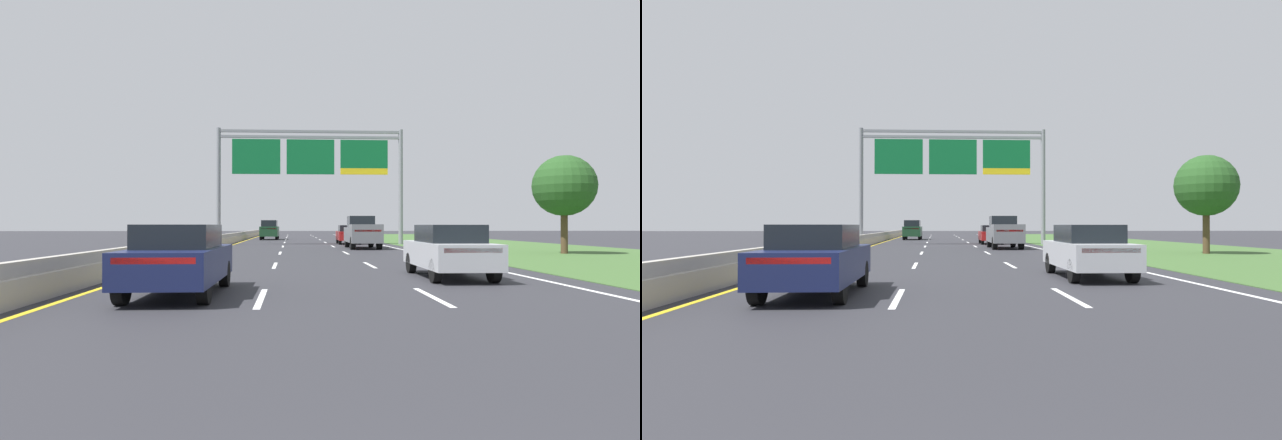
% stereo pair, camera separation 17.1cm
% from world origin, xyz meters
% --- Properties ---
extents(ground_plane, '(220.00, 220.00, 0.00)m').
position_xyz_m(ground_plane, '(0.00, 35.00, 0.00)').
color(ground_plane, '#2B2B30').
extents(lane_striping, '(11.96, 106.00, 0.01)m').
position_xyz_m(lane_striping, '(0.00, 34.54, 0.00)').
color(lane_striping, white).
rests_on(lane_striping, ground).
extents(grass_verge_right, '(14.00, 110.00, 0.02)m').
position_xyz_m(grass_verge_right, '(13.95, 35.00, 0.01)').
color(grass_verge_right, '#3D602D').
rests_on(grass_verge_right, ground).
extents(median_barrier_concrete, '(0.60, 110.00, 0.85)m').
position_xyz_m(median_barrier_concrete, '(-6.60, 35.00, 0.35)').
color(median_barrier_concrete, '#A8A399').
rests_on(median_barrier_concrete, ground).
extents(overhead_sign_gantry, '(15.06, 0.42, 9.35)m').
position_xyz_m(overhead_sign_gantry, '(0.30, 40.94, 6.65)').
color(overhead_sign_gantry, gray).
rests_on(overhead_sign_gantry, ground).
extents(pickup_truck_grey, '(2.03, 5.41, 2.20)m').
position_xyz_m(pickup_truck_grey, '(3.57, 34.24, 1.07)').
color(pickup_truck_grey, slate).
rests_on(pickup_truck_grey, ground).
extents(car_silver_right_lane_sedan, '(1.88, 4.42, 1.57)m').
position_xyz_m(car_silver_right_lane_sedan, '(3.48, 14.62, 0.82)').
color(car_silver_right_lane_sedan, '#B2B5BA').
rests_on(car_silver_right_lane_sedan, ground).
extents(car_red_right_lane_sedan, '(1.91, 4.44, 1.57)m').
position_xyz_m(car_red_right_lane_sedan, '(3.53, 42.56, 0.82)').
color(car_red_right_lane_sedan, maroon).
rests_on(car_red_right_lane_sedan, ground).
extents(car_darkgreen_left_lane_suv, '(1.98, 4.73, 2.11)m').
position_xyz_m(car_darkgreen_left_lane_suv, '(-3.62, 56.09, 1.10)').
color(car_darkgreen_left_lane_suv, '#193D23').
rests_on(car_darkgreen_left_lane_suv, ground).
extents(car_navy_left_lane_sedan, '(1.83, 4.41, 1.57)m').
position_xyz_m(car_navy_left_lane_sedan, '(-3.70, 11.15, 0.82)').
color(car_navy_left_lane_sedan, '#161E47').
rests_on(car_navy_left_lane_sedan, ground).
extents(roadside_tree_mid, '(3.31, 3.31, 5.38)m').
position_xyz_m(roadside_tree_mid, '(13.61, 26.77, 3.70)').
color(roadside_tree_mid, '#4C3823').
rests_on(roadside_tree_mid, ground).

